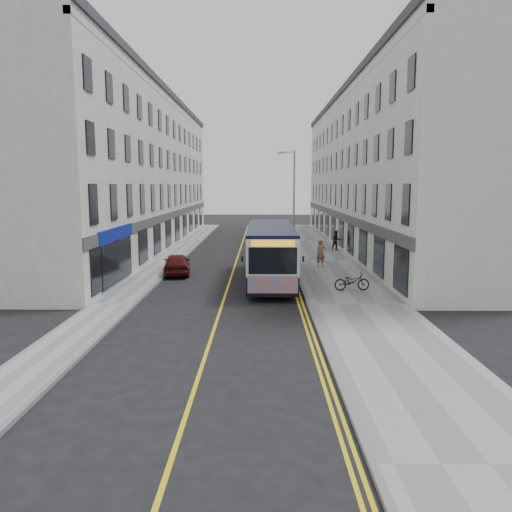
{
  "coord_description": "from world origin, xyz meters",
  "views": [
    {
      "loc": [
        1.81,
        -23.49,
        5.49
      ],
      "look_at": [
        1.52,
        3.75,
        1.6
      ],
      "focal_mm": 35.0,
      "sensor_mm": 36.0,
      "label": 1
    }
  ],
  "objects_px": {
    "pedestrian_near": "(321,254)",
    "car_maroon": "(177,264)",
    "city_bus": "(271,251)",
    "streetlamp": "(293,200)",
    "car_white": "(276,235)",
    "pedestrian_far": "(336,240)",
    "bicycle": "(352,281)"
  },
  "relations": [
    {
      "from": "streetlamp",
      "to": "pedestrian_near",
      "type": "bearing_deg",
      "value": -72.56
    },
    {
      "from": "bicycle",
      "to": "city_bus",
      "type": "bearing_deg",
      "value": 50.11
    },
    {
      "from": "streetlamp",
      "to": "bicycle",
      "type": "relative_size",
      "value": 4.43
    },
    {
      "from": "streetlamp",
      "to": "car_maroon",
      "type": "relative_size",
      "value": 2.05
    },
    {
      "from": "pedestrian_near",
      "to": "car_maroon",
      "type": "height_order",
      "value": "pedestrian_near"
    },
    {
      "from": "pedestrian_far",
      "to": "car_maroon",
      "type": "height_order",
      "value": "pedestrian_far"
    },
    {
      "from": "car_white",
      "to": "streetlamp",
      "type": "bearing_deg",
      "value": -82.24
    },
    {
      "from": "pedestrian_far",
      "to": "car_maroon",
      "type": "bearing_deg",
      "value": -149.98
    },
    {
      "from": "city_bus",
      "to": "car_white",
      "type": "relative_size",
      "value": 2.44
    },
    {
      "from": "car_white",
      "to": "bicycle",
      "type": "bearing_deg",
      "value": -79.58
    },
    {
      "from": "city_bus",
      "to": "car_maroon",
      "type": "bearing_deg",
      "value": 159.1
    },
    {
      "from": "bicycle",
      "to": "pedestrian_far",
      "type": "xyz_separation_m",
      "value": [
        1.54,
        15.74,
        0.36
      ]
    },
    {
      "from": "streetlamp",
      "to": "bicycle",
      "type": "distance_m",
      "value": 13.13
    },
    {
      "from": "city_bus",
      "to": "pedestrian_near",
      "type": "xyz_separation_m",
      "value": [
        3.39,
        4.37,
        -0.72
      ]
    },
    {
      "from": "streetlamp",
      "to": "car_white",
      "type": "distance_m",
      "value": 10.25
    },
    {
      "from": "bicycle",
      "to": "streetlamp",
      "type": "bearing_deg",
      "value": 6.79
    },
    {
      "from": "pedestrian_near",
      "to": "car_maroon",
      "type": "xyz_separation_m",
      "value": [
        -9.13,
        -2.17,
        -0.36
      ]
    },
    {
      "from": "city_bus",
      "to": "pedestrian_far",
      "type": "height_order",
      "value": "city_bus"
    },
    {
      "from": "city_bus",
      "to": "pedestrian_far",
      "type": "bearing_deg",
      "value": 66.04
    },
    {
      "from": "city_bus",
      "to": "streetlamp",
      "type": "bearing_deg",
      "value": 78.94
    },
    {
      "from": "pedestrian_near",
      "to": "car_white",
      "type": "height_order",
      "value": "pedestrian_near"
    },
    {
      "from": "pedestrian_near",
      "to": "pedestrian_far",
      "type": "bearing_deg",
      "value": 54.94
    },
    {
      "from": "pedestrian_near",
      "to": "car_white",
      "type": "relative_size",
      "value": 0.4
    },
    {
      "from": "streetlamp",
      "to": "city_bus",
      "type": "xyz_separation_m",
      "value": [
        -1.83,
        -9.35,
        -2.64
      ]
    },
    {
      "from": "bicycle",
      "to": "car_maroon",
      "type": "distance_m",
      "value": 11.15
    },
    {
      "from": "city_bus",
      "to": "car_maroon",
      "type": "distance_m",
      "value": 6.24
    },
    {
      "from": "streetlamp",
      "to": "car_maroon",
      "type": "distance_m",
      "value": 11.06
    },
    {
      "from": "streetlamp",
      "to": "bicycle",
      "type": "height_order",
      "value": "streetlamp"
    },
    {
      "from": "pedestrian_near",
      "to": "car_white",
      "type": "distance_m",
      "value": 14.74
    },
    {
      "from": "streetlamp",
      "to": "bicycle",
      "type": "xyz_separation_m",
      "value": [
        2.29,
        -12.36,
        -3.79
      ]
    },
    {
      "from": "car_white",
      "to": "car_maroon",
      "type": "relative_size",
      "value": 1.15
    },
    {
      "from": "city_bus",
      "to": "car_white",
      "type": "xyz_separation_m",
      "value": [
        0.86,
        18.89,
        -1.0
      ]
    }
  ]
}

